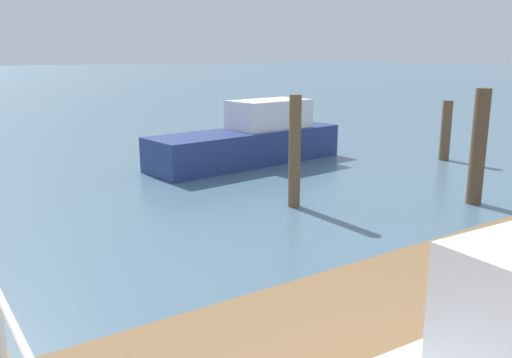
{
  "coord_description": "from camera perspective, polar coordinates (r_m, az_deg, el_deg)",
  "views": [
    {
      "loc": [
        -3.61,
        4.99,
        3.15
      ],
      "look_at": [
        0.54,
        11.08,
        1.41
      ],
      "focal_mm": 37.25,
      "sensor_mm": 36.0,
      "label": 1
    }
  ],
  "objects": [
    {
      "name": "dock_piling_0",
      "position": [
        12.15,
        22.78,
        3.17
      ],
      "size": [
        0.32,
        0.32,
        2.46
      ],
      "primitive_type": "cylinder",
      "color": "brown",
      "rests_on": "ground_plane"
    },
    {
      "name": "floating_dock",
      "position": [
        8.6,
        22.92,
        -8.64
      ],
      "size": [
        13.52,
        2.0,
        0.18
      ],
      "primitive_type": "cube",
      "color": "olive",
      "rests_on": "ground_plane"
    },
    {
      "name": "moored_boat_0",
      "position": [
        15.69,
        -0.5,
        4.23
      ],
      "size": [
        6.18,
        2.27,
        1.81
      ],
      "color": "navy",
      "rests_on": "ground_plane"
    },
    {
      "name": "ground_plane",
      "position": [
        15.75,
        -20.33,
        0.92
      ],
      "size": [
        300.0,
        300.0,
        0.0
      ],
      "primitive_type": "plane",
      "color": "slate"
    },
    {
      "name": "dock_piling_2",
      "position": [
        17.03,
        19.71,
        4.93
      ],
      "size": [
        0.3,
        0.3,
        1.8
      ],
      "primitive_type": "cylinder",
      "color": "brown",
      "rests_on": "ground_plane"
    },
    {
      "name": "dock_piling_4",
      "position": [
        11.02,
        4.18,
        2.94
      ],
      "size": [
        0.25,
        0.25,
        2.35
      ],
      "primitive_type": "cylinder",
      "color": "brown",
      "rests_on": "ground_plane"
    }
  ]
}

